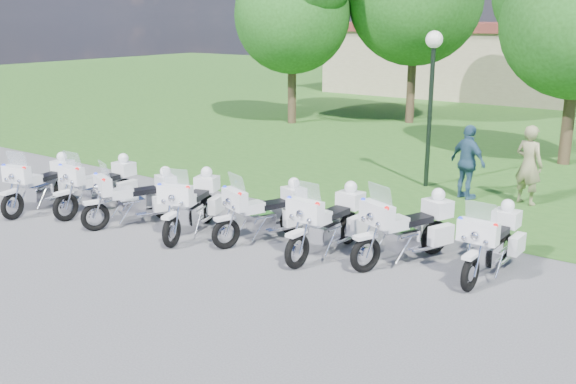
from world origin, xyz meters
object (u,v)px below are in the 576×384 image
Objects in this scene: motorcycle_1 at (100,184)px; lamp_post at (432,70)px; motorcycle_4 at (266,211)px; bystander_c at (468,162)px; motorcycle_0 at (42,183)px; motorcycle_3 at (193,203)px; motorcycle_2 at (136,197)px; motorcycle_6 at (408,227)px; bystander_a at (529,165)px; motorcycle_5 at (329,221)px; motorcycle_7 at (492,241)px.

motorcycle_1 is 8.77m from lamp_post.
bystander_c is (2.21, 5.37, 0.31)m from motorcycle_4.
motorcycle_0 is 4.20m from motorcycle_3.
motorcycle_2 is at bearing 179.05° from motorcycle_0.
bystander_c is at bearing -60.35° from motorcycle_6.
motorcycle_0 is at bearing -132.22° from lamp_post.
motorcycle_6 is at bearing 122.89° from bystander_c.
motorcycle_0 is at bearing 33.41° from motorcycle_2.
motorcycle_5 is at bearing 87.14° from bystander_a.
motorcycle_5 is 6.35m from lamp_post.
motorcycle_5 reaches higher than motorcycle_0.
motorcycle_4 is at bearing -178.44° from motorcycle_0.
motorcycle_3 reaches higher than motorcycle_7.
motorcycle_7 is 6.59m from lamp_post.
lamp_post reaches higher than motorcycle_3.
motorcycle_5 is (5.84, 0.73, 0.02)m from motorcycle_1.
motorcycle_0 is 0.95× the size of motorcycle_5.
lamp_post is 2.19× the size of bystander_c.
motorcycle_5 is 6.07m from bystander_a.
motorcycle_4 is 1.09× the size of bystander_a.
motorcycle_2 is at bearing -119.74° from lamp_post.
bystander_c is (5.17, 6.17, 0.31)m from motorcycle_2.
lamp_post reaches higher than motorcycle_2.
motorcycle_5 is at bearing 41.28° from motorcycle_6.
motorcycle_7 is (1.47, 0.30, -0.04)m from motorcycle_6.
motorcycle_2 is (2.72, 0.50, -0.01)m from motorcycle_0.
motorcycle_6 is 1.20× the size of bystander_c.
motorcycle_3 is 8.11m from bystander_a.
lamp_post is 2.59m from bystander_c.
motorcycle_7 is 1.15× the size of bystander_a.
motorcycle_2 is 0.88× the size of motorcycle_5.
lamp_post is (3.85, 6.73, 2.47)m from motorcycle_2.
motorcycle_7 is at bearing 175.93° from motorcycle_3.
lamp_post is at bearing -127.30° from motorcycle_1.
motorcycle_0 is at bearing -6.41° from motorcycle_3.
motorcycle_5 is 2.99m from motorcycle_7.
motorcycle_6 is (8.53, 1.89, 0.03)m from motorcycle_0.
bystander_c is (7.88, 6.67, 0.30)m from motorcycle_0.
motorcycle_3 is at bearing -175.81° from motorcycle_1.
motorcycle_0 reaches higher than motorcycle_4.
bystander_c is at bearing -94.84° from motorcycle_5.
bystander_a is 1.42m from bystander_c.
motorcycle_3 reaches higher than motorcycle_0.
motorcycle_6 is (7.25, 1.23, 0.02)m from motorcycle_1.
motorcycle_4 is 2.92m from motorcycle_6.
motorcycle_4 is 0.94× the size of motorcycle_6.
motorcycle_7 is at bearing -161.25° from motorcycle_5.
motorcycle_0 is 1.06× the size of motorcycle_4.
motorcycle_6 is at bearing -147.86° from motorcycle_4.
motorcycle_6 reaches higher than motorcycle_7.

